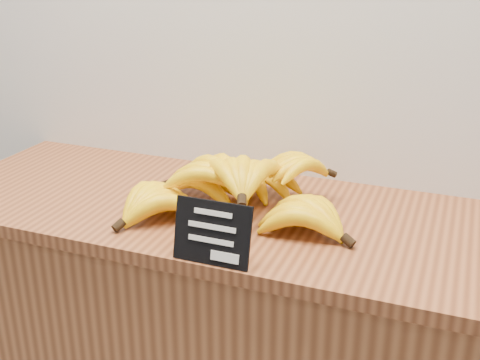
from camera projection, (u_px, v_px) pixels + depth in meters
name	position (u px, v px, depth m)	size (l,w,h in m)	color
counter_top	(248.00, 215.00, 1.37)	(1.51, 0.54, 0.03)	brown
chalkboard_sign	(212.00, 233.00, 1.12)	(0.15, 0.01, 0.12)	black
banana_pile	(234.00, 186.00, 1.35)	(0.57, 0.40, 0.13)	yellow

